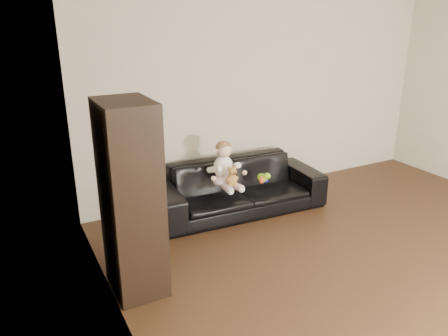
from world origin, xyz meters
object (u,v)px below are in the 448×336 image
cabinet (131,200)px  teddy_bear (232,176)px  sofa (239,187)px  toy_green (262,177)px  baby (225,167)px  toy_rattle (262,180)px  toy_blue_disc (264,180)px

cabinet → teddy_bear: cabinet is taller
sofa → cabinet: cabinet is taller
cabinet → teddy_bear: bearing=26.9°
teddy_bear → toy_green: bearing=15.1°
sofa → toy_green: (0.22, -0.18, 0.14)m
baby → teddy_bear: baby is taller
baby → toy_green: baby is taller
baby → toy_green: bearing=-10.7°
teddy_bear → toy_rattle: (0.42, 0.04, -0.14)m
teddy_bear → toy_blue_disc: teddy_bear is taller
baby → teddy_bear: 0.17m
cabinet → toy_blue_disc: size_ratio=18.15×
cabinet → toy_green: cabinet is taller
toy_rattle → teddy_bear: bearing=-173.9°
sofa → teddy_bear: bearing=-128.1°
baby → toy_blue_disc: bearing=-10.0°
sofa → cabinet: bearing=-145.3°
sofa → toy_blue_disc: bearing=-32.6°
toy_green → toy_blue_disc: (0.03, 0.00, -0.04)m
sofa → toy_green: sofa is taller
cabinet → teddy_bear: size_ratio=7.45×
cabinet → sofa: bearing=31.0°
sofa → cabinet: (-1.57, -0.97, 0.53)m
sofa → toy_green: 0.32m
toy_blue_disc → cabinet: bearing=-156.6°
baby → toy_rattle: 0.49m
teddy_bear → toy_blue_disc: (0.49, 0.10, -0.17)m
teddy_bear → sofa: bearing=52.4°
baby → sofa: bearing=21.9°
sofa → teddy_bear: (-0.24, -0.28, 0.27)m
sofa → baby: bearing=-152.6°
toy_green → toy_blue_disc: bearing=3.1°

